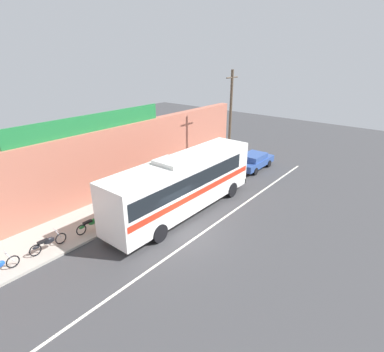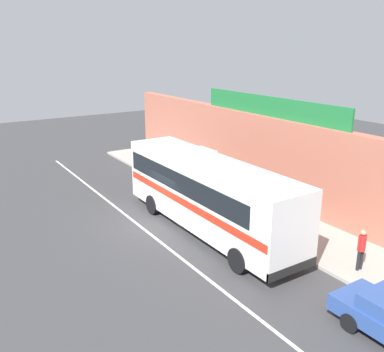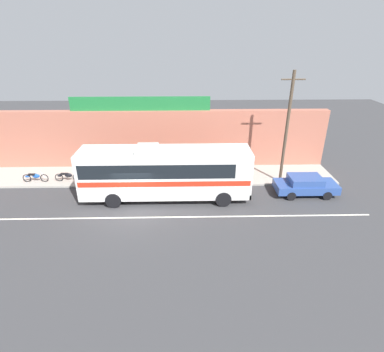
{
  "view_description": "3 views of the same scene",
  "coord_description": "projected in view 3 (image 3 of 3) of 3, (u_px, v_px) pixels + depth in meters",
  "views": [
    {
      "loc": [
        -11.25,
        -9.77,
        9.52
      ],
      "look_at": [
        3.41,
        2.12,
        1.91
      ],
      "focal_mm": 28.81,
      "sensor_mm": 36.0,
      "label": 1
    },
    {
      "loc": [
        17.39,
        -9.1,
        8.65
      ],
      "look_at": [
        -0.73,
        2.59,
        1.92
      ],
      "focal_mm": 39.53,
      "sensor_mm": 36.0,
      "label": 2
    },
    {
      "loc": [
        3.39,
        -17.14,
        10.57
      ],
      "look_at": [
        3.82,
        2.03,
        1.5
      ],
      "focal_mm": 28.84,
      "sensor_mm": 36.0,
      "label": 3
    }
  ],
  "objects": [
    {
      "name": "sidewalk_slab",
      "position": [
        143.0,
        176.0,
        24.62
      ],
      "size": [
        30.0,
        3.6,
        0.14
      ],
      "primitive_type": "cube",
      "color": "#A8A399",
      "rests_on": "ground_plane"
    },
    {
      "name": "ground_plane",
      "position": [
        134.0,
        211.0,
        19.95
      ],
      "size": [
        70.0,
        70.0,
        0.0
      ],
      "primitive_type": "plane",
      "color": "#3A3A3D"
    },
    {
      "name": "storefront_facade",
      "position": [
        145.0,
        139.0,
        25.56
      ],
      "size": [
        30.0,
        0.7,
        4.8
      ],
      "primitive_type": "cube",
      "color": "#B26651",
      "rests_on": "ground_plane"
    },
    {
      "name": "intercity_bus",
      "position": [
        164.0,
        171.0,
        20.62
      ],
      "size": [
        11.3,
        2.63,
        3.78
      ],
      "color": "white",
      "rests_on": "ground_plane"
    },
    {
      "name": "motorcycle_red",
      "position": [
        67.0,
        176.0,
        23.41
      ],
      "size": [
        1.96,
        0.56,
        0.94
      ],
      "color": "black",
      "rests_on": "sidewalk_slab"
    },
    {
      "name": "motorcycle_orange",
      "position": [
        35.0,
        177.0,
        23.29
      ],
      "size": [
        1.93,
        0.56,
        0.94
      ],
      "color": "black",
      "rests_on": "sidewalk_slab"
    },
    {
      "name": "motorcycle_black",
      "position": [
        100.0,
        176.0,
        23.37
      ],
      "size": [
        1.97,
        0.56,
        0.94
      ],
      "color": "black",
      "rests_on": "sidewalk_slab"
    },
    {
      "name": "pedestrian_near_shop",
      "position": [
        252.0,
        166.0,
        23.7
      ],
      "size": [
        0.3,
        0.48,
        1.7
      ],
      "color": "black",
      "rests_on": "sidewalk_slab"
    },
    {
      "name": "road_center_stripe",
      "position": [
        132.0,
        218.0,
        19.22
      ],
      "size": [
        30.0,
        0.14,
        0.01
      ],
      "primitive_type": "cube",
      "color": "silver",
      "rests_on": "ground_plane"
    },
    {
      "name": "storefront_billboard",
      "position": [
        140.0,
        104.0,
        24.3
      ],
      "size": [
        11.08,
        0.12,
        1.1
      ],
      "primitive_type": "cube",
      "color": "#1E7538",
      "rests_on": "storefront_facade"
    },
    {
      "name": "motorcycle_green",
      "position": [
        115.0,
        177.0,
        23.23
      ],
      "size": [
        1.83,
        0.56,
        0.94
      ],
      "color": "black",
      "rests_on": "sidewalk_slab"
    },
    {
      "name": "utility_pole",
      "position": [
        287.0,
        128.0,
        21.76
      ],
      "size": [
        1.6,
        0.22,
        8.12
      ],
      "color": "brown",
      "rests_on": "sidewalk_slab"
    },
    {
      "name": "parked_car",
      "position": [
        306.0,
        185.0,
        21.69
      ],
      "size": [
        4.28,
        1.87,
        1.37
      ],
      "color": "#2D4C93",
      "rests_on": "ground_plane"
    }
  ]
}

